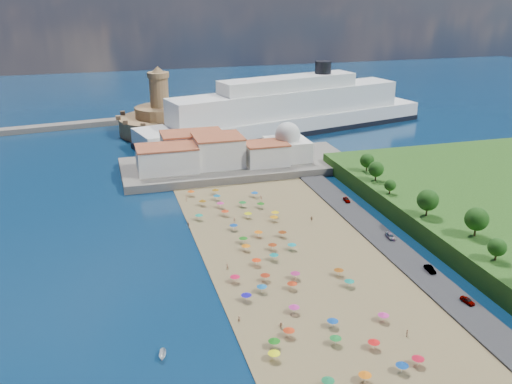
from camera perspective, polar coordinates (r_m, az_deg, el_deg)
name	(u,v)px	position (r m, az deg, el deg)	size (l,w,h in m)	color
ground	(267,251)	(157.99, 1.09, -5.91)	(700.00, 700.00, 0.00)	#071938
terrace	(237,165)	(225.35, -1.87, 2.69)	(90.00, 36.00, 3.00)	#59544C
jetty	(170,147)	(254.66, -8.62, 4.49)	(18.00, 70.00, 2.40)	#59544C
waterfront_buildings	(204,152)	(221.46, -5.21, 4.02)	(57.00, 29.00, 11.00)	silver
domed_building	(287,145)	(226.82, 3.16, 4.76)	(16.00, 16.00, 15.00)	silver
fortress	(161,120)	(282.19, -9.51, 7.15)	(40.00, 40.00, 32.40)	#A37951
cruise_ship	(288,113)	(279.77, 3.23, 7.94)	(152.47, 58.35, 33.11)	black
beach_parasols	(274,261)	(147.73, 1.85, -6.96)	(30.80, 115.97, 2.20)	gray
beachgoers	(257,249)	(156.37, 0.14, -5.75)	(38.94, 101.71, 1.82)	tan
parked_cars	(399,244)	(163.95, 14.13, -5.02)	(2.20, 70.43, 1.36)	gray
hillside_trees	(449,212)	(165.07, 18.71, -1.93)	(11.24, 105.84, 8.07)	#382314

